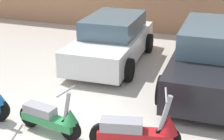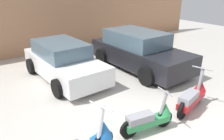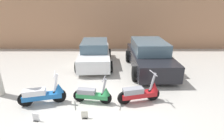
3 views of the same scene
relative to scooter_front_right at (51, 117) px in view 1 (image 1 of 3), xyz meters
name	(u,v)px [view 1 (image 1 of 3)]	position (x,y,z in m)	size (l,w,h in m)	color
scooter_front_right	(51,117)	(0.00, 0.00, 0.00)	(1.38, 0.54, 0.97)	black
scooter_front_center	(139,131)	(1.65, 0.05, 0.04)	(1.53, 0.69, 1.09)	black
car_rear_left	(112,40)	(-0.33, 4.07, 0.28)	(1.99, 3.91, 1.30)	white
car_rear_center	(214,58)	(2.56, 3.30, 0.36)	(2.20, 4.39, 1.47)	black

